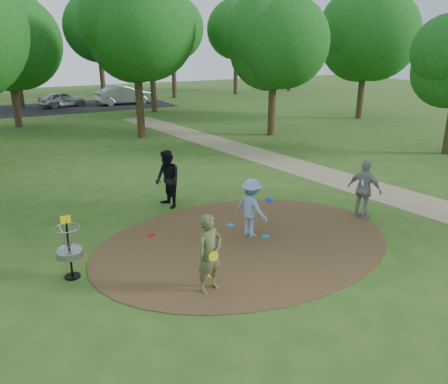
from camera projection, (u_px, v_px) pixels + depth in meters
name	position (u px, v px, depth m)	size (l,w,h in m)	color
ground	(245.00, 242.00, 11.95)	(100.00, 100.00, 0.00)	#2D5119
dirt_clearing	(245.00, 242.00, 11.95)	(8.40, 8.40, 0.02)	#47301C
footpath	(365.00, 187.00, 16.53)	(2.00, 40.00, 0.01)	#8C7A5B
parking_lot	(87.00, 106.00, 37.84)	(14.00, 8.00, 0.01)	black
player_observer_with_disc	(210.00, 254.00, 9.37)	(0.74, 0.59, 1.78)	brown
player_throwing_with_disc	(251.00, 208.00, 12.13)	(1.13, 1.21, 1.67)	#869EC7
player_walking_with_disc	(168.00, 179.00, 14.25)	(0.84, 1.01, 1.91)	black
player_waiting_with_disc	(364.00, 190.00, 13.35)	(0.78, 1.17, 1.85)	gray
disc_ground_cyan	(231.00, 225.00, 13.01)	(0.22, 0.22, 0.02)	#1781BB
disc_ground_blue	(266.00, 236.00, 12.25)	(0.22, 0.22, 0.02)	#0B84C4
disc_ground_red	(151.00, 235.00, 12.36)	(0.22, 0.22, 0.02)	red
car_left	(62.00, 99.00, 37.09)	(1.52, 3.77, 1.28)	#A6A9AE
car_right	(125.00, 95.00, 38.67)	(1.73, 4.95, 1.63)	#929599
disc_ground_orange	(211.00, 275.00, 10.22)	(0.22, 0.22, 0.02)	orange
disc_golf_basket	(68.00, 243.00, 9.90)	(0.63, 0.63, 1.54)	black
tree_ring	(149.00, 42.00, 19.43)	(37.48, 45.37, 8.99)	#332316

